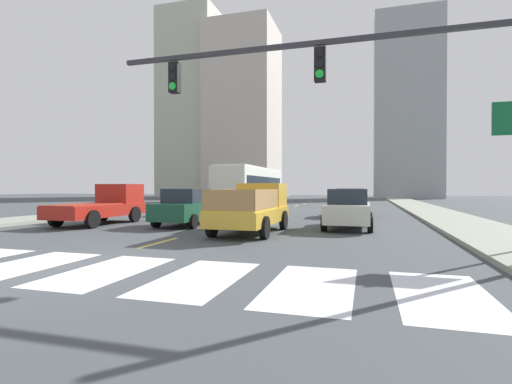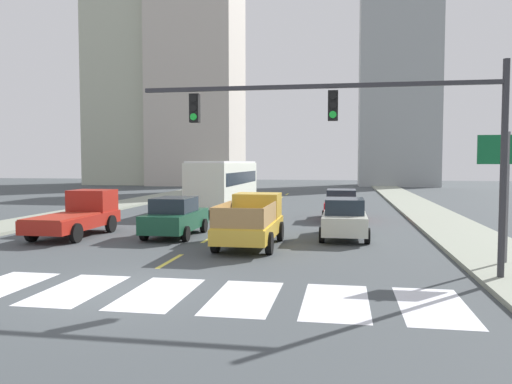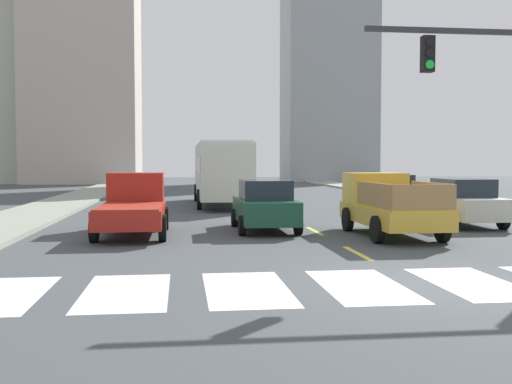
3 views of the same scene
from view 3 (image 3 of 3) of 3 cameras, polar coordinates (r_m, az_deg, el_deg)
name	(u,v)px [view 3 (image 3 of 3)]	position (r m, az deg, el deg)	size (l,w,h in m)	color
ground_plane	(417,284)	(12.17, 14.82, -8.34)	(160.00, 160.00, 0.00)	#41464A
sidewalk_right	(486,206)	(32.93, 20.70, -1.27)	(3.18, 110.00, 0.15)	gray
sidewalk_left	(42,211)	(29.85, -19.31, -1.65)	(3.18, 110.00, 0.15)	gray
crosswalk_stripe_1	(126,292)	(11.36, -12.05, -9.09)	(1.53, 3.24, 0.01)	silver
crosswalk_stripe_2	(247,289)	(11.38, -0.88, -9.01)	(1.53, 3.24, 0.01)	silver
crosswalk_stripe_3	(362,286)	(11.81, 9.84, -8.61)	(1.53, 3.24, 0.01)	silver
crosswalk_stripe_4	(472,283)	(12.61, 19.48, -8.00)	(1.53, 3.24, 0.01)	silver
lane_dash_0	(357,253)	(15.90, 9.43, -5.65)	(0.16, 2.40, 0.01)	#DAC946
lane_dash_1	(315,231)	(20.70, 5.51, -3.64)	(0.16, 2.40, 0.01)	#DAC946
lane_dash_2	(289,217)	(25.58, 3.08, -2.39)	(0.16, 2.40, 0.01)	#DAC946
lane_dash_3	(271,208)	(30.50, 1.43, -1.53)	(0.16, 2.40, 0.01)	#DAC946
lane_dash_4	(259,202)	(35.44, 0.24, -0.92)	(0.16, 2.40, 0.01)	#DAC946
lane_dash_5	(249,197)	(40.39, -0.65, -0.45)	(0.16, 2.40, 0.01)	#DAC946
lane_dash_6	(242,193)	(45.36, -1.35, -0.09)	(0.16, 2.40, 0.01)	#DAC946
lane_dash_7	(236,190)	(50.33, -1.91, 0.20)	(0.16, 2.40, 0.01)	#DAC946
pickup_stakebed	(387,206)	(19.96, 12.13, -1.24)	(2.18, 5.20, 1.96)	gold
pickup_dark	(134,205)	(20.18, -11.35, -1.23)	(2.18, 5.20, 1.96)	#A62017
city_bus	(221,169)	(32.81, -3.30, 2.18)	(2.72, 10.80, 3.32)	silver
sedan_near_right	(390,192)	(29.95, 12.43, -0.04)	(2.02, 4.40, 1.72)	red
sedan_far	(265,205)	(20.69, 0.81, -1.25)	(2.02, 4.40, 1.72)	#174831
sedan_mid	(461,202)	(23.45, 18.61, -0.91)	(2.02, 4.40, 1.72)	beige
tower_tall_centre	(84,43)	(71.30, -15.79, 13.25)	(11.73, 11.29, 30.64)	#BBB2A6
block_mid_right	(329,54)	(73.82, 6.79, 12.67)	(10.36, 7.42, 29.86)	#979D9E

